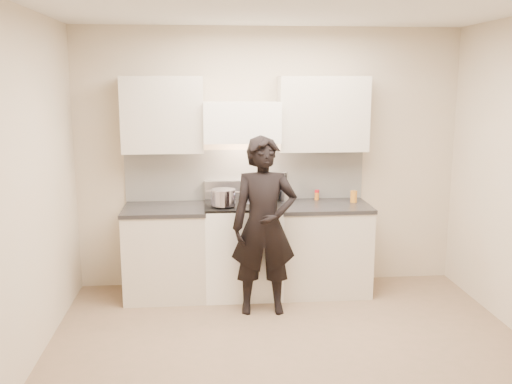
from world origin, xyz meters
The scene contains 11 objects.
ground_plane centered at (0.00, 0.00, 0.00)m, with size 4.00×4.00×0.00m, color #886A52.
room_shell centered at (-0.06, 0.37, 1.60)m, with size 4.04×3.54×2.70m.
stove centered at (-0.30, 1.42, 0.47)m, with size 0.76×0.65×0.96m.
counter_right centered at (0.53, 1.43, 0.46)m, with size 0.92×0.67×0.92m.
counter_left centered at (-1.08, 1.43, 0.46)m, with size 0.82×0.67×0.92m.
wok centered at (-0.10, 1.57, 1.07)m, with size 0.41×0.50×0.33m.
stock_pot centered at (-0.50, 1.28, 1.04)m, with size 0.33×0.30×0.16m.
utensil_crock centered at (0.15, 1.60, 1.01)m, with size 0.11×0.11×0.31m.
spice_jar centered at (0.50, 1.65, 0.97)m, with size 0.05×0.05×0.10m.
oil_glass centered at (0.86, 1.49, 0.98)m, with size 0.07×0.07×0.12m.
person centered at (-0.13, 0.92, 0.83)m, with size 0.61×0.40×1.67m, color black.
Camera 1 is at (-0.66, -4.17, 2.15)m, focal length 40.00 mm.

